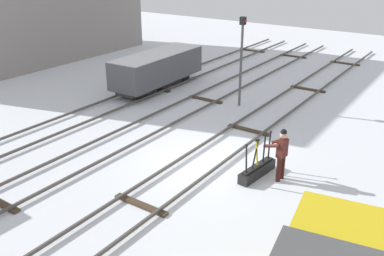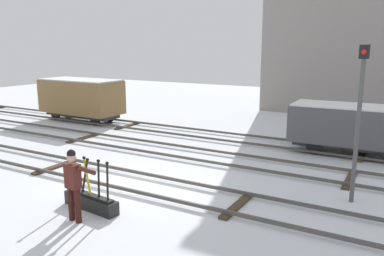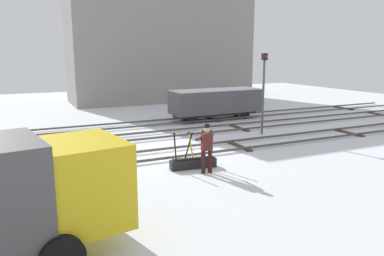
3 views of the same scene
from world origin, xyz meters
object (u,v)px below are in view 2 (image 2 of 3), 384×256
object	(u,v)px
rail_worker	(74,181)
signal_post	(359,110)
switch_lever_frame	(91,200)
freight_car_near_switch	(371,128)
freight_car_mid_siding	(81,97)

from	to	relation	value
rail_worker	signal_post	distance (m)	7.63
switch_lever_frame	freight_car_near_switch	size ratio (longest dim) A/B	0.30
rail_worker	signal_post	size ratio (longest dim) A/B	0.43
rail_worker	freight_car_mid_siding	bearing A→B (deg)	140.78
rail_worker	signal_post	bearing A→B (deg)	45.44
switch_lever_frame	rail_worker	bearing A→B (deg)	-68.49
switch_lever_frame	freight_car_mid_siding	bearing A→B (deg)	142.39
signal_post	freight_car_mid_siding	xyz separation A→B (m)	(-15.32, 5.09, -1.22)
freight_car_near_switch	signal_post	bearing A→B (deg)	-90.75
freight_car_mid_siding	freight_car_near_switch	world-z (taller)	freight_car_mid_siding
rail_worker	freight_car_near_switch	bearing A→B (deg)	66.15
freight_car_mid_siding	freight_car_near_switch	distance (m)	15.26
freight_car_near_switch	freight_car_mid_siding	bearing A→B (deg)	178.47
switch_lever_frame	freight_car_near_switch	bearing A→B (deg)	63.33
signal_post	freight_car_near_switch	size ratio (longest dim) A/B	0.71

